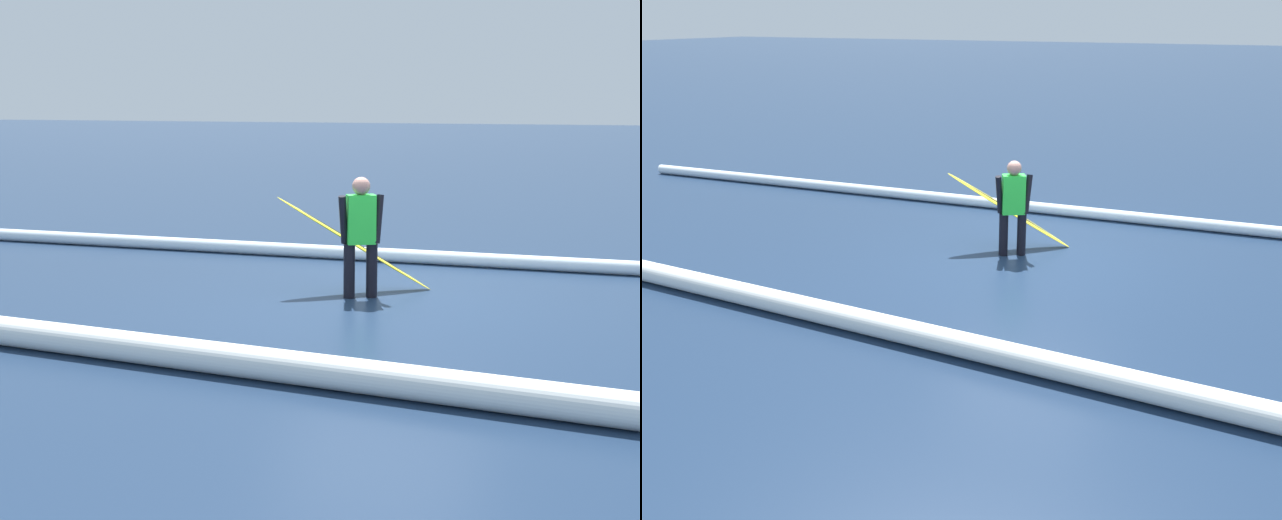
# 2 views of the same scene
# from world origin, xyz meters

# --- Properties ---
(ground_plane) EXTENTS (172.26, 172.26, 0.00)m
(ground_plane) POSITION_xyz_m (0.00, 0.00, 0.00)
(ground_plane) COLOR #192B46
(surfer) EXTENTS (0.46, 0.43, 1.48)m
(surfer) POSITION_xyz_m (0.27, -0.03, 0.83)
(surfer) COLOR black
(surfer) RESTS_ON ground_plane
(surfboard) EXTENTS (1.91, 1.07, 1.24)m
(surfboard) POSITION_xyz_m (0.47, -0.36, 0.60)
(surfboard) COLOR yellow
(surfboard) RESTS_ON ground_plane
(wave_crest_foreground) EXTENTS (16.57, 1.43, 0.21)m
(wave_crest_foreground) POSITION_xyz_m (1.60, -2.37, 0.10)
(wave_crest_foreground) COLOR white
(wave_crest_foreground) RESTS_ON ground_plane
(wave_crest_midground) EXTENTS (16.21, 0.54, 0.29)m
(wave_crest_midground) POSITION_xyz_m (-1.06, 3.32, 0.14)
(wave_crest_midground) COLOR white
(wave_crest_midground) RESTS_ON ground_plane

